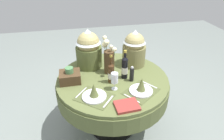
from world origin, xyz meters
The scene contains 13 objects.
ground centered at (0.00, 0.00, 0.00)m, with size 8.00×8.00×0.00m, color gray.
dining_table centered at (0.00, 0.00, 0.61)m, with size 1.28×1.28×0.75m.
place_setting_left centered at (-0.25, -0.31, 0.80)m, with size 0.43×0.41×0.16m.
place_setting_right centered at (0.23, -0.32, 0.80)m, with size 0.43×0.41×0.16m.
flower_vase centered at (-0.02, 0.13, 0.93)m, with size 0.13×0.26×0.43m.
wine_bottle_left centered at (0.13, -0.03, 0.89)m, with size 0.07×0.07×0.34m.
wine_bottle_centre centered at (-0.03, -0.09, 0.88)m, with size 0.07×0.07×0.33m.
wine_glass_left centered at (-0.02, -0.22, 0.89)m, with size 0.07×0.07×0.19m.
pepper_mill centered at (0.19, -0.10, 0.84)m, with size 0.05×0.05×0.18m.
book_on_table centered at (0.03, -0.51, 0.77)m, with size 0.22×0.17×0.03m, color #99332D.
gift_tub_back_left centered at (-0.23, 0.32, 1.01)m, with size 0.31×0.31×0.48m.
gift_tub_back_right centered at (0.32, 0.25, 1.00)m, with size 0.28×0.28×0.45m.
woven_basket_side_left centered at (-0.47, 0.01, 0.82)m, with size 0.22×0.19×0.17m.
Camera 1 is at (-0.38, -1.82, 1.97)m, focal length 31.32 mm.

